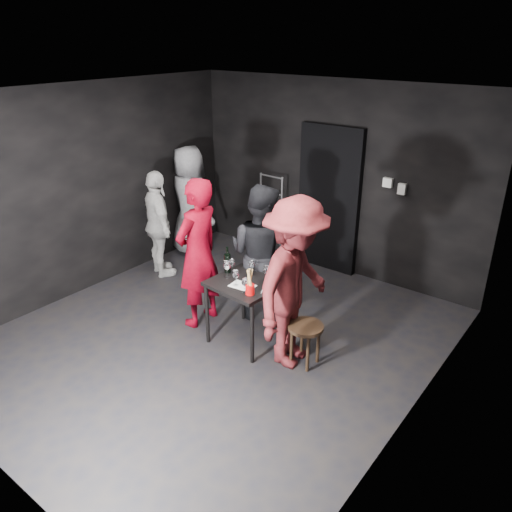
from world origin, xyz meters
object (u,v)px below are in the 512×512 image
Objects in this scene: woman_black at (261,245)px; breadstick_cup at (250,282)px; man_maroon at (295,266)px; bystander_cream at (158,223)px; stool at (305,332)px; wine_bottle at (227,263)px; server_red at (197,239)px; bystander_grey at (190,194)px; hand_truck at (269,243)px; tasting_table at (247,289)px.

woman_black reaches higher than breadstick_cup.
bystander_cream is (-2.68, 0.58, -0.34)m from man_maroon.
stool is 2.90m from bystander_cream.
breadstick_cup is at bearing -172.75° from bystander_cream.
bystander_cream is 1.82m from wine_bottle.
server_red is 2.11m from bystander_grey.
hand_truck is 2.35m from tasting_table.
wine_bottle is at bearing 81.87° from man_maroon.
man_maroon reaches higher than wine_bottle.
wine_bottle is (-0.10, -0.48, -0.08)m from woman_black.
bystander_cream is 5.17× the size of breadstick_cup.
woman_black reaches higher than wine_bottle.
bystander_grey is (-3.01, 1.39, 0.59)m from stool.
bystander_cream is at bearing -119.49° from hand_truck.
bystander_grey is at bearing -149.09° from hand_truck.
woman_black is 6.26× the size of breadstick_cup.
stool is 3.37m from bystander_grey.
bystander_cream is (-0.88, -1.43, 0.55)m from hand_truck.
server_red is at bearing -75.07° from hand_truck.
tasting_table is 0.35× the size of server_red.
hand_truck is at bearing 36.65° from man_maroon.
woman_black is 1.85m from bystander_cream.
man_maroon is at bearing -169.74° from stool.
man_maroon is 1.15× the size of bystander_grey.
server_red is 1.13× the size of woman_black.
hand_truck is 0.67× the size of bystander_grey.
hand_truck is at bearing -168.65° from server_red.
woman_black is at bearing -54.98° from hand_truck.
tasting_table is at bearing -169.18° from bystander_cream.
tasting_table is 0.38m from breadstick_cup.
bystander_grey reaches higher than bystander_cream.
tasting_table reaches higher than stool.
server_red is at bearing 168.64° from breadstick_cup.
bystander_grey is at bearing 147.95° from tasting_table.
man_maroon is at bearing 158.56° from bystander_grey.
bystander_cream is (-1.34, 0.59, -0.29)m from server_red.
wine_bottle reaches higher than breadstick_cup.
stool is 0.24× the size of bystander_grey.
hand_truck is at bearing 121.93° from breadstick_cup.
woman_black is (0.50, 0.55, -0.13)m from server_red.
hand_truck reaches higher than wine_bottle.
server_red reaches higher than breadstick_cup.
man_maroon is at bearing -1.22° from tasting_table.
hand_truck is 0.83× the size of bystander_cream.
wine_bottle is at bearing -170.69° from bystander_cream.
man_maroon is 2.76m from bystander_cream.
server_red reaches higher than tasting_table.
tasting_table is 0.63m from woman_black.
hand_truck is at bearing -62.61° from woman_black.
hand_truck is at bearing -146.25° from bystander_grey.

